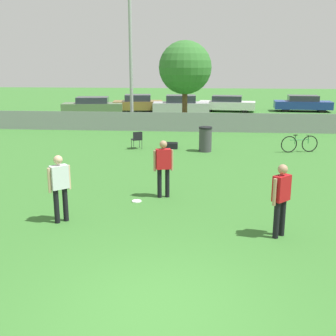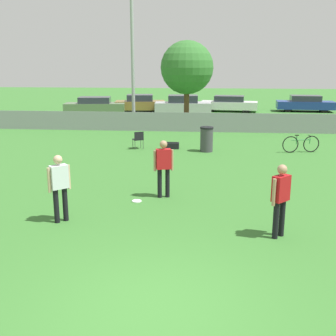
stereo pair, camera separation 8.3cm
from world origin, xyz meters
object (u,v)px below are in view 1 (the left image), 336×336
at_px(parked_car_silver, 181,105).
at_px(parked_car_white, 227,104).
at_px(player_receiver_white, 60,184).
at_px(parked_car_tan, 138,103).
at_px(bicycle_sideline, 299,144).
at_px(player_thrower_red, 163,165).
at_px(parked_car_blue, 303,103).
at_px(parked_car_olive, 93,105).
at_px(frisbee_disc, 137,201).
at_px(trash_bin, 205,139).
at_px(player_defender_red, 281,195).
at_px(tree_near_pole, 185,68).
at_px(folding_chair_sideline, 137,139).
at_px(light_pole, 130,35).
at_px(gear_bag_sideline, 171,146).

distance_m(parked_car_silver, parked_car_white, 4.23).
height_order(player_receiver_white, parked_car_tan, player_receiver_white).
bearing_deg(bicycle_sideline, player_thrower_red, -140.13).
relative_size(player_receiver_white, parked_car_blue, 0.37).
height_order(player_thrower_red, parked_car_olive, player_thrower_red).
distance_m(player_thrower_red, parked_car_blue, 25.01).
relative_size(parked_car_olive, parked_car_white, 1.03).
bearing_deg(parked_car_tan, player_receiver_white, -92.42).
bearing_deg(frisbee_disc, trash_bin, 74.92).
height_order(parked_car_silver, parked_car_blue, parked_car_silver).
xyz_separation_m(player_defender_red, parked_car_tan, (-7.13, 24.56, -0.33)).
height_order(tree_near_pole, frisbee_disc, tree_near_pole).
xyz_separation_m(tree_near_pole, parked_car_white, (3.01, 8.65, -2.93)).
height_order(player_thrower_red, player_receiver_white, same).
distance_m(frisbee_disc, parked_car_silver, 21.01).
bearing_deg(player_receiver_white, player_defender_red, -47.44).
distance_m(parked_car_olive, parked_car_blue, 16.83).
relative_size(frisbee_disc, trash_bin, 0.25).
bearing_deg(parked_car_olive, bicycle_sideline, -53.88).
bearing_deg(tree_near_pole, parked_car_white, 70.82).
bearing_deg(parked_car_silver, folding_chair_sideline, -98.58).
bearing_deg(bicycle_sideline, parked_car_tan, 110.31).
relative_size(player_receiver_white, parked_car_silver, 0.39).
distance_m(bicycle_sideline, parked_car_olive, 18.58).
xyz_separation_m(tree_near_pole, parked_car_silver, (-0.60, 6.44, -2.87)).
xyz_separation_m(light_pole, tree_near_pole, (3.23, 0.30, -1.88)).
height_order(light_pole, trash_bin, light_pole).
bearing_deg(bicycle_sideline, gear_bag_sideline, 164.61).
bearing_deg(parked_car_white, tree_near_pole, -102.79).
bearing_deg(parked_car_white, parked_car_blue, 11.77).
xyz_separation_m(light_pole, parked_car_silver, (2.63, 6.74, -4.76)).
relative_size(player_thrower_red, bicycle_sideline, 1.02).
distance_m(player_thrower_red, player_receiver_white, 3.21).
relative_size(player_receiver_white, parked_car_white, 0.37).
xyz_separation_m(gear_bag_sideline, parked_car_tan, (-3.85, 14.67, 0.53)).
bearing_deg(parked_car_olive, parked_car_blue, 2.48).
height_order(parked_car_silver, parked_car_white, parked_car_silver).
bearing_deg(parked_car_tan, light_pole, -90.47).
bearing_deg(frisbee_disc, folding_chair_sideline, 98.98).
height_order(gear_bag_sideline, parked_car_white, parked_car_white).
xyz_separation_m(player_thrower_red, parked_car_white, (2.93, 22.73, -0.36)).
bearing_deg(bicycle_sideline, parked_car_silver, 101.66).
distance_m(player_defender_red, parked_car_silver, 23.46).
relative_size(player_defender_red, folding_chair_sideline, 2.10).
height_order(light_pole, player_thrower_red, light_pole).
bearing_deg(player_receiver_white, folding_chair_sideline, 44.94).
relative_size(gear_bag_sideline, parked_car_silver, 0.14).
bearing_deg(light_pole, parked_car_olive, 122.75).
bearing_deg(gear_bag_sideline, parked_car_tan, 104.70).
relative_size(player_defender_red, parked_car_blue, 0.37).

